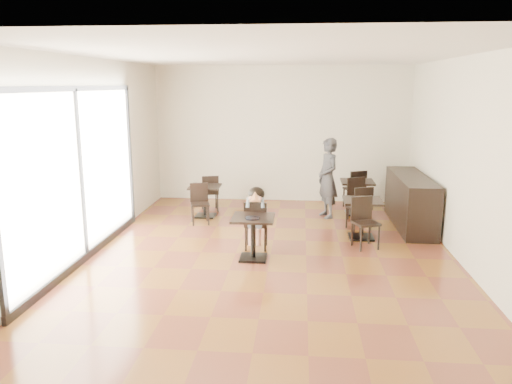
# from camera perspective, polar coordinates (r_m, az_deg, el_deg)

# --- Properties ---
(floor) EXTENTS (6.00, 8.00, 0.01)m
(floor) POSITION_cam_1_polar(r_m,az_deg,el_deg) (8.34, 1.69, -7.13)
(floor) COLOR brown
(floor) RESTS_ON ground
(ceiling) EXTENTS (6.00, 8.00, 0.01)m
(ceiling) POSITION_cam_1_polar(r_m,az_deg,el_deg) (7.88, 1.85, 15.39)
(ceiling) COLOR silver
(ceiling) RESTS_ON floor
(wall_back) EXTENTS (6.00, 0.01, 3.20)m
(wall_back) POSITION_cam_1_polar(r_m,az_deg,el_deg) (11.92, 2.94, 6.61)
(wall_back) COLOR beige
(wall_back) RESTS_ON floor
(wall_front) EXTENTS (6.00, 0.01, 3.20)m
(wall_front) POSITION_cam_1_polar(r_m,az_deg,el_deg) (4.05, -1.66, -4.48)
(wall_front) COLOR beige
(wall_front) RESTS_ON floor
(wall_left) EXTENTS (0.01, 8.00, 3.20)m
(wall_left) POSITION_cam_1_polar(r_m,az_deg,el_deg) (8.66, -18.50, 3.87)
(wall_left) COLOR beige
(wall_left) RESTS_ON floor
(wall_right) EXTENTS (0.01, 8.00, 3.20)m
(wall_right) POSITION_cam_1_polar(r_m,az_deg,el_deg) (8.33, 22.86, 3.23)
(wall_right) COLOR beige
(wall_right) RESTS_ON floor
(storefront_window) EXTENTS (0.04, 4.50, 2.60)m
(storefront_window) POSITION_cam_1_polar(r_m,az_deg,el_deg) (8.23, -19.59, 1.98)
(storefront_window) COLOR white
(storefront_window) RESTS_ON floor
(child_table) EXTENTS (0.67, 0.67, 0.70)m
(child_table) POSITION_cam_1_polar(r_m,az_deg,el_deg) (8.01, -0.32, -5.29)
(child_table) COLOR black
(child_table) RESTS_ON floor
(child_chair) EXTENTS (0.38, 0.38, 0.85)m
(child_chair) POSITION_cam_1_polar(r_m,az_deg,el_deg) (8.52, 0.03, -3.72)
(child_chair) COLOR black
(child_chair) RESTS_ON floor
(child) EXTENTS (0.38, 0.53, 1.07)m
(child) POSITION_cam_1_polar(r_m,az_deg,el_deg) (8.49, 0.03, -3.01)
(child) COLOR gray
(child) RESTS_ON child_chair
(plate) EXTENTS (0.24, 0.24, 0.01)m
(plate) POSITION_cam_1_polar(r_m,az_deg,el_deg) (7.82, -0.40, -3.00)
(plate) COLOR black
(plate) RESTS_ON child_table
(pizza_slice) EXTENTS (0.25, 0.19, 0.06)m
(pizza_slice) POSITION_cam_1_polar(r_m,az_deg,el_deg) (8.21, -0.09, -0.73)
(pizza_slice) COLOR #E4B47F
(pizza_slice) RESTS_ON child
(adult_patron) EXTENTS (0.60, 0.72, 1.68)m
(adult_patron) POSITION_cam_1_polar(r_m,az_deg,el_deg) (10.54, 8.20, 1.58)
(adult_patron) COLOR #353439
(adult_patron) RESTS_ON floor
(cafe_table_mid) EXTENTS (0.89, 0.89, 0.72)m
(cafe_table_mid) POSITION_cam_1_polar(r_m,az_deg,el_deg) (9.29, 12.01, -3.04)
(cafe_table_mid) COLOR black
(cafe_table_mid) RESTS_ON floor
(cafe_table_left) EXTENTS (0.79, 0.79, 0.67)m
(cafe_table_left) POSITION_cam_1_polar(r_m,az_deg,el_deg) (10.62, -5.83, -1.06)
(cafe_table_left) COLOR black
(cafe_table_left) RESTS_ON floor
(cafe_table_back) EXTENTS (0.90, 0.90, 0.73)m
(cafe_table_back) POSITION_cam_1_polar(r_m,az_deg,el_deg) (10.98, 11.44, -0.63)
(cafe_table_back) COLOR black
(cafe_table_back) RESTS_ON floor
(chair_mid_a) EXTENTS (0.51, 0.51, 0.87)m
(chair_mid_a) POSITION_cam_1_polar(r_m,az_deg,el_deg) (9.80, 11.66, -1.78)
(chair_mid_a) COLOR black
(chair_mid_a) RESTS_ON floor
(chair_mid_b) EXTENTS (0.51, 0.51, 0.87)m
(chair_mid_b) POSITION_cam_1_polar(r_m,az_deg,el_deg) (8.74, 12.44, -3.52)
(chair_mid_b) COLOR black
(chair_mid_b) RESTS_ON floor
(chair_left_a) EXTENTS (0.45, 0.45, 0.81)m
(chair_left_a) POSITION_cam_1_polar(r_m,az_deg,el_deg) (11.13, -5.30, -0.07)
(chair_left_a) COLOR black
(chair_left_a) RESTS_ON floor
(chair_left_b) EXTENTS (0.45, 0.45, 0.81)m
(chair_left_b) POSITION_cam_1_polar(r_m,az_deg,el_deg) (10.08, -6.43, -1.40)
(chair_left_b) COLOR black
(chair_left_b) RESTS_ON floor
(chair_back_a) EXTENTS (0.52, 0.52, 0.88)m
(chair_back_a) POSITION_cam_1_polar(r_m,az_deg,el_deg) (11.50, 11.17, 0.34)
(chair_back_a) COLOR black
(chair_back_a) RESTS_ON floor
(chair_back_b) EXTENTS (0.52, 0.52, 0.88)m
(chair_back_b) POSITION_cam_1_polar(r_m,az_deg,el_deg) (10.43, 11.77, -0.90)
(chair_back_b) COLOR black
(chair_back_b) RESTS_ON floor
(service_counter) EXTENTS (0.60, 2.40, 1.00)m
(service_counter) POSITION_cam_1_polar(r_m,az_deg,el_deg) (10.34, 17.24, -0.97)
(service_counter) COLOR black
(service_counter) RESTS_ON floor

